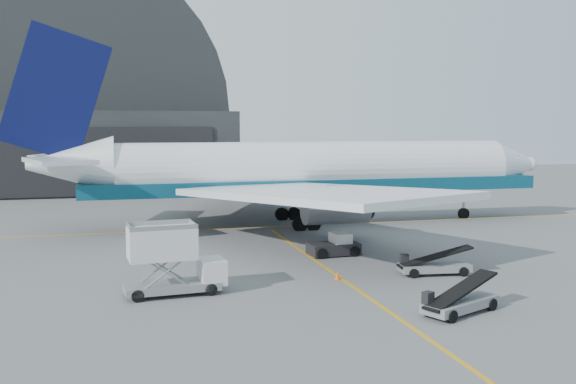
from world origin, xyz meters
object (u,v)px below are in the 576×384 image
object	(u,v)px
catering_truck	(171,261)
belt_loader_a	(460,302)
airliner	(296,171)
pushback_tug	(335,247)
belt_loader_b	(434,266)

from	to	relation	value
catering_truck	belt_loader_a	world-z (taller)	catering_truck
catering_truck	belt_loader_a	xyz separation A→B (m)	(14.64, -7.68, -1.45)
airliner	pushback_tug	distance (m)	16.04
catering_truck	airliner	bearing A→B (deg)	54.07
catering_truck	belt_loader_a	size ratio (longest dim) A/B	1.18
belt_loader_b	belt_loader_a	bearing A→B (deg)	-102.01
catering_truck	pushback_tug	bearing A→B (deg)	28.09
airliner	belt_loader_a	bearing A→B (deg)	-89.28
pushback_tug	belt_loader_b	world-z (taller)	belt_loader_b
airliner	belt_loader_b	xyz separation A→B (m)	(3.26, -23.12, -4.82)
airliner	catering_truck	xyz separation A→B (m)	(-14.25, -23.88, -3.35)
pushback_tug	belt_loader_b	xyz separation A→B (m)	(4.35, -7.84, -0.07)
airliner	catering_truck	distance (m)	28.01
belt_loader_b	pushback_tug	bearing A→B (deg)	125.71
airliner	pushback_tug	size ratio (longest dim) A/B	13.90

